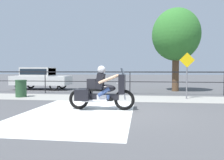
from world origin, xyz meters
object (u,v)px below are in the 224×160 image
motorcycle (101,90)px  tree_behind_sign (176,35)px  trash_bin (21,88)px  street_sign (187,70)px  parked_car (40,77)px

motorcycle → tree_behind_sign: 8.69m
trash_bin → street_sign: size_ratio=0.40×
parked_car → street_sign: 10.11m
motorcycle → parked_car: size_ratio=0.58×
motorcycle → parked_car: parked_car is taller
motorcycle → trash_bin: size_ratio=2.64×
tree_behind_sign → trash_bin: bearing=-152.7°
trash_bin → tree_behind_sign: size_ratio=0.16×
parked_car → trash_bin: (1.02, -4.30, -0.46)m
street_sign → tree_behind_sign: bearing=88.8°
parked_car → tree_behind_sign: (9.37, 0.02, 2.77)m
motorcycle → street_sign: 4.91m
parked_car → trash_bin: 4.44m
motorcycle → trash_bin: (-4.72, 2.98, -0.24)m
trash_bin → street_sign: street_sign is taller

